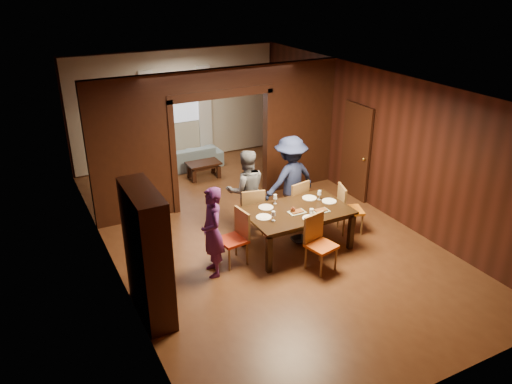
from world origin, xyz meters
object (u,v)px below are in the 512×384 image
chair_left (233,238)px  chair_right (351,209)px  chair_far_l (251,210)px  hutch (147,254)px  dining_table (297,229)px  coffee_table (204,170)px  sofa (183,158)px  person_grey (246,190)px  chair_far_r (293,202)px  chair_near (322,244)px  person_navy (290,180)px  person_purple (212,232)px

chair_left → chair_right: (2.51, -0.00, 0.00)m
chair_far_l → hutch: 2.89m
dining_table → hutch: hutch is taller
coffee_table → chair_far_l: (-0.22, -3.01, 0.28)m
sofa → hutch: (-2.42, -5.35, 0.72)m
dining_table → coffee_table: bearing=93.9°
person_grey → chair_far_r: person_grey is taller
person_grey → chair_far_l: (0.00, -0.21, -0.33)m
dining_table → chair_near: (-0.02, -0.82, 0.10)m
person_grey → dining_table: person_grey is taller
dining_table → chair_far_l: bearing=119.3°
person_navy → chair_near: 1.93m
person_navy → chair_far_l: (-0.94, -0.13, -0.40)m
dining_table → chair_right: size_ratio=1.91×
person_navy → chair_right: bearing=121.0°
coffee_table → chair_near: 4.72m
person_purple → coffee_table: person_purple is taller
chair_left → hutch: hutch is taller
person_grey → coffee_table: bearing=-82.5°
chair_near → hutch: bearing=163.7°
person_navy → hutch: size_ratio=0.89×
person_grey → person_navy: size_ratio=0.92×
dining_table → coffee_table: 3.90m
person_navy → chair_right: (0.79, -0.96, -0.40)m
person_navy → coffee_table: 3.05m
chair_left → chair_near: same height
person_purple → person_navy: (2.13, 1.09, 0.11)m
chair_left → chair_far_l: 1.13m
person_purple → chair_left: size_ratio=1.61×
dining_table → chair_right: 1.25m
person_purple → sofa: person_purple is taller
person_grey → person_navy: 0.95m
person_purple → chair_left: bearing=115.6°
person_navy → chair_far_l: person_navy is taller
chair_far_r → chair_near: (-0.42, -1.62, 0.00)m
chair_right → sofa: bearing=39.3°
person_grey → chair_right: size_ratio=1.68×
chair_near → sofa: bearing=82.1°
dining_table → hutch: (-2.90, -0.64, 0.62)m
person_purple → chair_left: (0.42, 0.14, -0.30)m
chair_far_l → chair_left: bearing=60.9°
chair_far_l → chair_far_r: bearing=-170.7°
chair_left → coffee_table: bearing=158.4°
person_grey → sofa: bearing=-78.0°
person_grey → hutch: bearing=47.5°
coffee_table → person_grey: bearing=-94.6°
chair_far_l → person_purple: bearing=53.0°
person_grey → dining_table: (0.49, -1.08, -0.43)m
sofa → chair_right: size_ratio=2.01×
chair_right → chair_near: same height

